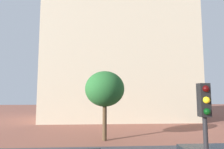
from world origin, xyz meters
The scene contains 3 objects.
landmark_building centered at (2.01, 28.48, 11.21)m, with size 22.88×11.63×36.98m.
traffic_light_pole centered at (1.82, 2.65, 2.97)m, with size 0.28×0.34×4.22m.
tree_curb_far centered at (-0.61, 14.23, 4.36)m, with size 3.43×3.43×5.93m.
Camera 1 is at (-0.98, -2.34, 3.93)m, focal length 30.36 mm.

